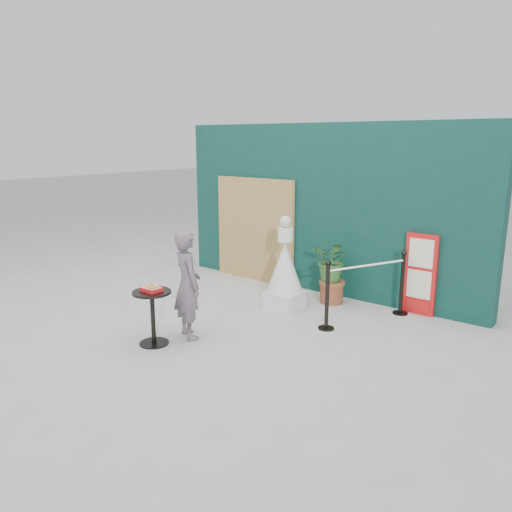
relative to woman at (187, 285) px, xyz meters
The scene contains 10 objects.
ground 0.82m from the woman, ahead, with size 60.00×60.00×0.00m, color #ADAAA5.
back_wall 3.21m from the woman, 84.54° to the left, with size 6.00×0.30×3.00m, color #0A2F2B.
bamboo_fence 3.11m from the woman, 110.85° to the left, with size 1.80×0.08×2.00m, color tan.
woman is the anchor object (origin of this frame).
menu_board 3.65m from the woman, 52.95° to the left, with size 0.50×0.07×1.30m.
statue 1.88m from the woman, 78.90° to the left, with size 0.60×0.60×1.54m.
cafe_table 0.58m from the woman, 111.76° to the right, with size 0.52×0.52×0.75m.
food_basket 0.51m from the woman, 111.65° to the right, with size 0.26×0.19×0.11m.
planter 2.70m from the woman, 72.06° to the left, with size 0.65×0.56×1.10m.
stanchion_barrier 2.70m from the woman, 51.40° to the left, with size 0.84×1.54×1.03m.
Camera 1 is at (4.53, -4.57, 2.73)m, focal length 35.00 mm.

